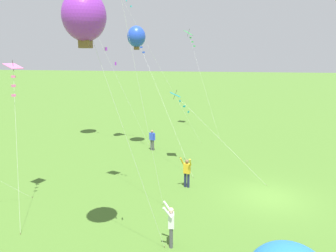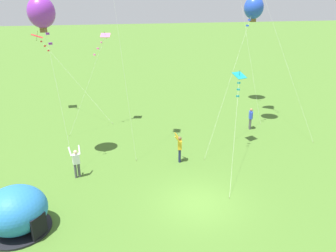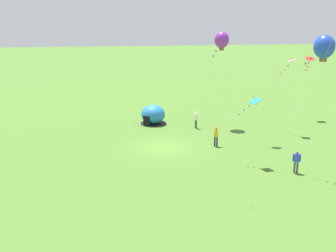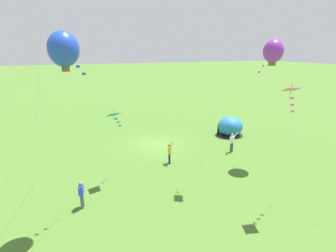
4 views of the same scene
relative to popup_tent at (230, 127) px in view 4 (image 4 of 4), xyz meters
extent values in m
plane|color=#477028|center=(8.45, -0.33, -1.00)|extent=(300.00, 300.00, 0.00)
ellipsoid|color=#2672BF|center=(-0.01, 0.01, 0.05)|extent=(2.70, 2.60, 2.10)
cylinder|color=black|center=(-0.01, 0.01, -0.95)|extent=(2.81, 2.81, 0.10)
cube|color=black|center=(0.95, -0.84, -0.45)|extent=(0.62, 0.68, 1.10)
cylinder|color=#1E2347|center=(8.98, 4.29, -0.56)|extent=(0.15, 0.15, 0.88)
cylinder|color=#1E2347|center=(9.03, 4.48, -0.56)|extent=(0.15, 0.15, 0.88)
cube|color=gold|center=(9.00, 4.39, 0.18)|extent=(0.33, 0.43, 0.60)
sphere|color=brown|center=(9.00, 4.39, 0.61)|extent=(0.22, 0.22, 0.22)
cylinder|color=gold|center=(8.79, 4.17, 0.65)|extent=(0.39, 0.13, 0.50)
cylinder|color=gold|center=(8.93, 4.68, 0.65)|extent=(0.38, 0.24, 0.50)
cylinder|color=#4C4C51|center=(2.58, 4.13, -0.56)|extent=(0.15, 0.15, 0.88)
cylinder|color=#4C4C51|center=(2.78, 4.17, -0.56)|extent=(0.15, 0.15, 0.88)
cube|color=white|center=(2.68, 4.15, 0.18)|extent=(0.42, 0.31, 0.60)
sphere|color=beige|center=(2.68, 4.15, 0.61)|extent=(0.22, 0.22, 0.22)
cylinder|color=white|center=(2.39, 4.25, 0.65)|extent=(0.22, 0.39, 0.50)
cylinder|color=white|center=(2.91, 4.35, 0.65)|extent=(0.10, 0.38, 0.50)
cylinder|color=#4C4C51|center=(16.30, 8.41, -0.56)|extent=(0.15, 0.15, 0.88)
cylinder|color=#4C4C51|center=(16.23, 8.22, -0.56)|extent=(0.15, 0.15, 0.88)
cube|color=blue|center=(16.27, 8.32, 0.18)|extent=(0.35, 0.44, 0.60)
sphere|color=#9E7051|center=(16.27, 8.32, 0.61)|extent=(0.22, 0.22, 0.22)
cylinder|color=blue|center=(16.35, 8.55, 0.18)|extent=(0.09, 0.09, 0.58)
cylinder|color=blue|center=(16.18, 8.08, 0.18)|extent=(0.09, 0.09, 0.58)
cylinder|color=silver|center=(13.51, 6.86, 3.61)|extent=(5.80, 5.38, 9.21)
cylinder|color=brown|center=(10.62, 4.17, -0.97)|extent=(0.03, 0.03, 0.06)
ellipsoid|color=blue|center=(16.41, 9.55, 8.21)|extent=(1.43, 1.43, 1.65)
cube|color=brown|center=(16.41, 9.55, 7.32)|extent=(0.36, 0.36, 0.26)
cube|color=blue|center=(16.09, 9.25, 7.76)|extent=(0.17, 0.19, 0.12)
cube|color=blue|center=(15.82, 9.00, 7.37)|extent=(0.18, 0.19, 0.12)
cube|color=blue|center=(15.55, 8.74, 6.99)|extent=(0.19, 0.18, 0.12)
cylinder|color=silver|center=(5.85, 6.57, 6.55)|extent=(1.05, 2.59, 15.10)
cylinder|color=brown|center=(6.37, 5.28, -0.97)|extent=(0.03, 0.03, 0.06)
cylinder|color=brown|center=(21.10, 2.95, -0.97)|extent=(0.03, 0.03, 0.06)
cylinder|color=silver|center=(11.92, 2.79, 1.50)|extent=(3.50, 6.30, 5.00)
cylinder|color=brown|center=(10.18, -0.36, -0.97)|extent=(0.03, 0.03, 0.06)
cube|color=teal|center=(13.67, 5.93, 4.00)|extent=(0.95, 0.91, 0.35)
cylinder|color=#332314|center=(13.67, 5.93, 4.01)|extent=(0.18, 0.31, 0.71)
cube|color=teal|center=(13.45, 5.54, 3.59)|extent=(0.21, 0.10, 0.12)
cube|color=teal|center=(13.27, 5.22, 3.24)|extent=(0.20, 0.15, 0.12)
cube|color=teal|center=(13.09, 4.89, 2.89)|extent=(0.21, 0.10, 0.12)
cylinder|color=silver|center=(17.97, 7.86, 5.47)|extent=(2.68, 6.69, 12.94)
cylinder|color=brown|center=(19.31, 4.52, -0.97)|extent=(0.03, 0.03, 0.06)
cylinder|color=brown|center=(5.81, 12.56, -0.97)|extent=(0.03, 0.03, 0.06)
cylinder|color=silver|center=(3.99, 11.86, 2.60)|extent=(3.42, 2.05, 7.20)
cylinder|color=brown|center=(2.29, 10.84, -0.97)|extent=(0.03, 0.03, 0.06)
cube|color=pink|center=(5.69, 12.88, 6.20)|extent=(0.87, 0.84, 0.27)
cylinder|color=#332314|center=(5.69, 12.88, 6.21)|extent=(0.21, 0.14, 0.59)
cube|color=pink|center=(5.33, 12.66, 5.70)|extent=(0.12, 0.21, 0.12)
cube|color=pink|center=(5.02, 12.48, 5.27)|extent=(0.18, 0.18, 0.12)
cube|color=pink|center=(4.72, 12.29, 4.84)|extent=(0.17, 0.20, 0.12)
cylinder|color=silver|center=(2.09, 5.70, 3.53)|extent=(0.90, 2.62, 9.05)
cylinder|color=brown|center=(2.54, 4.39, -0.97)|extent=(0.03, 0.03, 0.06)
ellipsoid|color=purple|center=(1.65, 7.00, 8.05)|extent=(1.51, 1.51, 1.73)
cube|color=brown|center=(1.65, 7.00, 7.10)|extent=(0.38, 0.38, 0.27)
cube|color=purple|center=(1.77, 6.64, 7.45)|extent=(0.21, 0.09, 0.12)
cube|color=purple|center=(1.87, 6.34, 6.94)|extent=(0.20, 0.15, 0.12)
cube|color=purple|center=(1.97, 6.04, 6.44)|extent=(0.21, 0.12, 0.12)
cylinder|color=silver|center=(17.46, 12.02, 5.70)|extent=(0.43, 6.10, 13.39)
cylinder|color=brown|center=(17.67, 8.97, -0.97)|extent=(0.03, 0.03, 0.06)
camera|label=1|loc=(-9.29, 1.90, 6.69)|focal=35.00mm
camera|label=2|loc=(2.98, -13.47, 8.54)|focal=35.00mm
camera|label=3|loc=(41.39, -5.91, 9.87)|focal=42.00mm
camera|label=4|loc=(16.62, 23.03, 8.22)|focal=28.00mm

